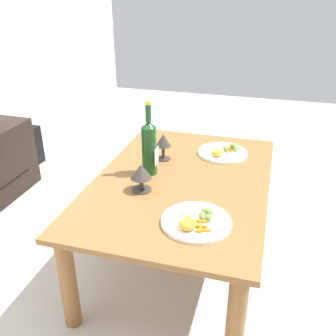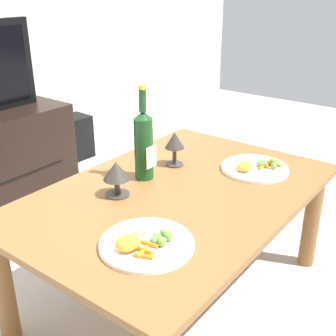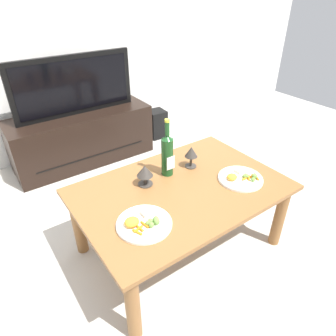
{
  "view_description": "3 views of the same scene",
  "coord_description": "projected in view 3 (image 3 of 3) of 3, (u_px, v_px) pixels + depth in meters",
  "views": [
    {
      "loc": [
        -1.54,
        -0.37,
        1.32
      ],
      "look_at": [
        -0.01,
        0.07,
        0.52
      ],
      "focal_mm": 40.46,
      "sensor_mm": 36.0,
      "label": 1
    },
    {
      "loc": [
        -1.14,
        -0.83,
        1.18
      ],
      "look_at": [
        -0.01,
        0.03,
        0.56
      ],
      "focal_mm": 46.5,
      "sensor_mm": 36.0,
      "label": 2
    },
    {
      "loc": [
        -0.88,
        -1.1,
        1.49
      ],
      "look_at": [
        -0.04,
        0.08,
        0.58
      ],
      "focal_mm": 32.08,
      "sensor_mm": 36.0,
      "label": 3
    }
  ],
  "objects": [
    {
      "name": "dining_table",
      "position": [
        181.0,
        198.0,
        1.77
      ],
      "size": [
        1.2,
        0.8,
        0.47
      ],
      "color": "brown",
      "rests_on": "ground_plane"
    },
    {
      "name": "tv_stand",
      "position": [
        82.0,
        137.0,
        2.82
      ],
      "size": [
        1.27,
        0.47,
        0.48
      ],
      "color": "black",
      "rests_on": "ground_plane"
    },
    {
      "name": "dinner_plate_left",
      "position": [
        143.0,
        223.0,
        1.46
      ],
      "size": [
        0.28,
        0.28,
        0.05
      ],
      "color": "white",
      "rests_on": "dining_table"
    },
    {
      "name": "goblet_left",
      "position": [
        145.0,
        172.0,
        1.72
      ],
      "size": [
        0.09,
        0.09,
        0.13
      ],
      "color": "#38332D",
      "rests_on": "dining_table"
    },
    {
      "name": "wine_bottle",
      "position": [
        167.0,
        154.0,
        1.78
      ],
      "size": [
        0.07,
        0.07,
        0.36
      ],
      "color": "#19471E",
      "rests_on": "dining_table"
    },
    {
      "name": "floor_speaker",
      "position": [
        157.0,
        124.0,
        3.29
      ],
      "size": [
        0.19,
        0.19,
        0.3
      ],
      "primitive_type": "cube",
      "rotation": [
        0.0,
        0.0,
        -0.06
      ],
      "color": "black",
      "rests_on": "ground_plane"
    },
    {
      "name": "goblet_right",
      "position": [
        191.0,
        153.0,
        1.88
      ],
      "size": [
        0.08,
        0.08,
        0.14
      ],
      "color": "#38332D",
      "rests_on": "dining_table"
    },
    {
      "name": "dinner_plate_right",
      "position": [
        241.0,
        178.0,
        1.8
      ],
      "size": [
        0.27,
        0.27,
        0.05
      ],
      "color": "white",
      "rests_on": "dining_table"
    },
    {
      "name": "back_wall",
      "position": [
        55.0,
        7.0,
        2.51
      ],
      "size": [
        6.4,
        0.1,
        2.6
      ],
      "primitive_type": "cube",
      "color": "silver",
      "rests_on": "ground_plane"
    },
    {
      "name": "tv_screen",
      "position": [
        74.0,
        85.0,
        2.55
      ],
      "size": [
        1.06,
        0.05,
        0.5
      ],
      "color": "black",
      "rests_on": "tv_stand"
    },
    {
      "name": "ground_plane",
      "position": [
        180.0,
        245.0,
        1.99
      ],
      "size": [
        6.4,
        6.4,
        0.0
      ],
      "primitive_type": "plane",
      "color": "#B7B2A8"
    }
  ]
}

